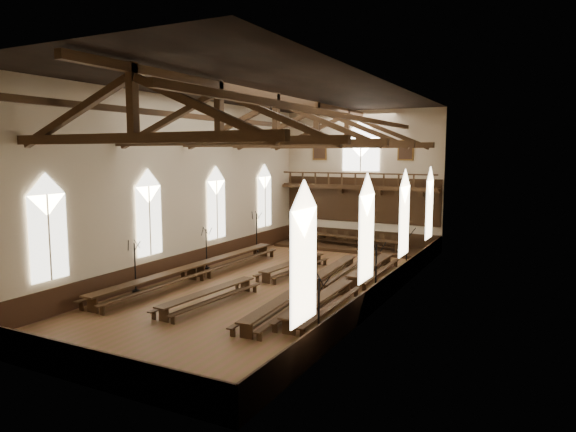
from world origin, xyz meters
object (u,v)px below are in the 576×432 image
candelabrum_left_far (257,240)px  refectory_row_d (349,282)px  refectory_row_b (256,278)px  high_table (354,239)px  candelabrum_right_far (406,261)px  candelabrum_left_near (135,276)px  candelabrum_right_mid (376,283)px  candelabrum_left_mid (207,256)px  candelabrum_right_near (319,326)px  refectory_row_c (310,285)px  dais (354,248)px  refectory_row_a (196,268)px

candelabrum_left_far → refectory_row_d: bearing=-35.9°
refectory_row_b → high_table: (0.82, 12.26, 0.30)m
candelabrum_right_far → candelabrum_left_near: bearing=-139.2°
refectory_row_b → high_table: 12.29m
high_table → candelabrum_right_mid: bearing=-65.4°
candelabrum_right_mid → candelabrum_left_mid: bearing=170.3°
refectory_row_d → candelabrum_left_mid: (-9.44, 1.00, 0.24)m
candelabrum_left_mid → candelabrum_right_near: bearing=-37.2°
candelabrum_right_mid → candelabrum_right_far: 5.58m
refectory_row_b → candelabrum_left_near: candelabrum_left_near is taller
refectory_row_d → candelabrum_left_far: bearing=144.1°
refectory_row_c → candelabrum_right_near: size_ratio=5.18×
dais → candelabrum_right_near: (5.44, -18.42, 0.71)m
candelabrum_left_mid → candelabrum_right_mid: 11.26m
candelabrum_left_near → candelabrum_right_near: bearing=-12.9°
candelabrum_right_near → candelabrum_right_far: (0.00, 12.11, 0.04)m
refectory_row_a → refectory_row_d: 8.62m
candelabrum_right_mid → refectory_row_c: bearing=-173.5°
dais → refectory_row_d: bearing=-71.0°
high_table → refectory_row_b: bearing=-93.8°
candelabrum_left_near → candelabrum_left_far: bearing=90.0°
refectory_row_a → candelabrum_left_far: candelabrum_left_far is taller
refectory_row_d → candelabrum_right_near: bearing=-77.4°
refectory_row_d → refectory_row_b: bearing=-164.6°
refectory_row_b → refectory_row_d: bearing=15.4°
candelabrum_right_far → high_table: bearing=130.8°
refectory_row_b → candelabrum_left_far: 9.45m
refectory_row_b → candelabrum_left_mid: (-4.83, 2.27, 0.29)m
dais → candelabrum_right_mid: bearing=-65.4°
refectory_row_c → candelabrum_right_near: bearing=-62.3°
high_table → candelabrum_right_near: (5.44, -18.42, 0.03)m
dais → candelabrum_right_near: bearing=-73.5°
candelabrum_right_near → candelabrum_left_far: bearing=127.9°
candelabrum_left_near → candelabrum_right_mid: (11.10, 3.99, 0.07)m
candelabrum_left_mid → dais: bearing=60.5°
refectory_row_a → refectory_row_c: (6.96, -0.07, -0.08)m
refectory_row_d → candelabrum_left_near: bearing=-152.6°
dais → candelabrum_right_far: candelabrum_right_far is taller
refectory_row_b → refectory_row_c: (3.03, -0.00, 0.01)m
candelabrum_left_far → candelabrum_left_near: bearing=-90.0°
candelabrum_right_near → candelabrum_right_mid: size_ratio=0.93×
candelabrum_right_far → refectory_row_a: bearing=-150.0°
refectory_row_a → dais: (4.75, 12.20, -0.47)m
high_table → candelabrum_left_far: candelabrum_left_far is taller
refectory_row_c → refectory_row_d: 2.02m
candelabrum_left_near → candelabrum_right_near: (11.10, -2.54, 0.01)m
dais → candelabrum_right_mid: 13.10m
refectory_row_c → dais: (-2.21, 12.26, -0.39)m
refectory_row_c → candelabrum_left_far: size_ratio=4.80×
candelabrum_right_mid → refectory_row_a: bearing=-178.3°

